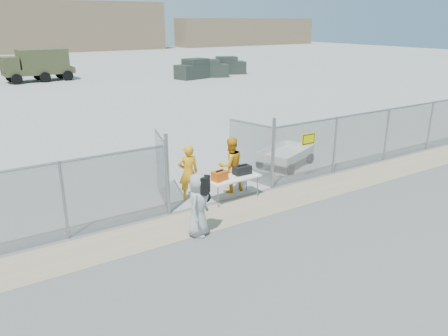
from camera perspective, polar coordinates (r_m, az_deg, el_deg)
ground at (r=12.92m, az=4.82°, el=-7.04°), size 160.00×160.00×0.00m
tarmac_inside at (r=51.98m, az=-24.95°, el=10.87°), size 160.00×80.00×0.01m
dirt_strip at (r=13.64m, az=2.27°, el=-5.49°), size 44.00×1.60×0.01m
distant_hills at (r=88.03m, az=-25.74°, el=16.28°), size 140.00×6.00×9.00m
chain_link_fence at (r=14.02m, az=-0.00°, el=0.00°), size 40.00×0.20×2.20m
folding_table at (r=14.32m, az=1.17°, el=-2.64°), size 1.84×0.84×0.77m
orange_bag at (r=13.86m, az=-0.57°, el=-1.03°), size 0.53×0.40×0.30m
black_duffel at (r=14.43m, az=2.37°, el=-0.26°), size 0.59×0.36×0.28m
security_worker_left at (r=14.21m, az=-4.69°, el=-0.58°), size 0.76×0.59×1.83m
security_worker_right at (r=14.79m, az=0.86°, el=0.40°), size 0.95×0.75×1.90m
visitor at (r=11.81m, az=-3.39°, el=-4.82°), size 1.03×0.99×1.78m
utility_trailer at (r=17.78m, az=8.05°, el=1.47°), size 3.53×2.68×0.77m
military_truck at (r=46.38m, az=-23.10°, el=12.22°), size 6.45×2.77×3.00m
parked_vehicle_near at (r=45.20m, az=-3.73°, el=12.81°), size 4.56×2.85×1.91m
parked_vehicle_mid at (r=46.14m, az=-2.01°, el=12.86°), size 4.24×3.01×1.75m
parked_vehicle_far at (r=48.87m, az=0.33°, el=13.23°), size 4.38×3.02×1.81m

